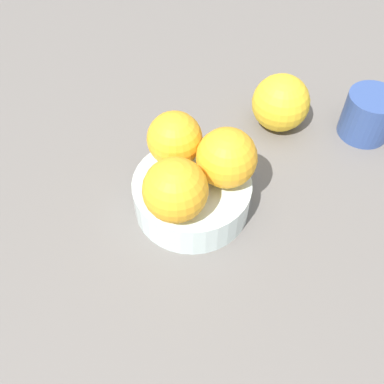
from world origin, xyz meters
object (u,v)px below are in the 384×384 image
fruit_bowl (192,195)px  orange_in_bowl_1 (227,158)px  orange_in_bowl_2 (175,190)px  orange_loose_0 (281,103)px  orange_in_bowl_0 (175,139)px  ceramic_cup (368,115)px

fruit_bowl → orange_in_bowl_1: orange_in_bowl_1 is taller
orange_in_bowl_1 → orange_in_bowl_2: size_ratio=0.98×
orange_in_bowl_2 → orange_loose_0: orange_in_bowl_2 is taller
orange_loose_0 → fruit_bowl: bearing=-119.5°
orange_in_bowl_2 → orange_loose_0: 23.00cm
orange_in_bowl_0 → orange_loose_0: size_ratio=0.82×
fruit_bowl → orange_in_bowl_0: 6.89cm
orange_in_bowl_1 → ceramic_cup: size_ratio=0.99×
orange_in_bowl_1 → orange_loose_0: size_ratio=0.86×
orange_in_bowl_0 → orange_in_bowl_1: (6.13, -2.04, 0.18)cm
orange_in_bowl_1 → orange_in_bowl_0: bearing=161.6°
orange_in_bowl_2 → ceramic_cup: bearing=43.5°
fruit_bowl → orange_in_bowl_0: (-2.58, 3.33, 5.46)cm
orange_in_bowl_0 → ceramic_cup: bearing=29.6°
fruit_bowl → orange_loose_0: bearing=60.5°
orange_in_bowl_2 → ceramic_cup: size_ratio=1.00×
fruit_bowl → ceramic_cup: bearing=38.6°
fruit_bowl → orange_in_bowl_1: size_ratio=2.04×
orange_in_bowl_0 → orange_in_bowl_2: orange_in_bowl_2 is taller
orange_loose_0 → ceramic_cup: bearing=2.3°
fruit_bowl → orange_loose_0: (9.16, 16.18, 1.80)cm
orange_in_bowl_2 → orange_loose_0: bearing=63.4°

